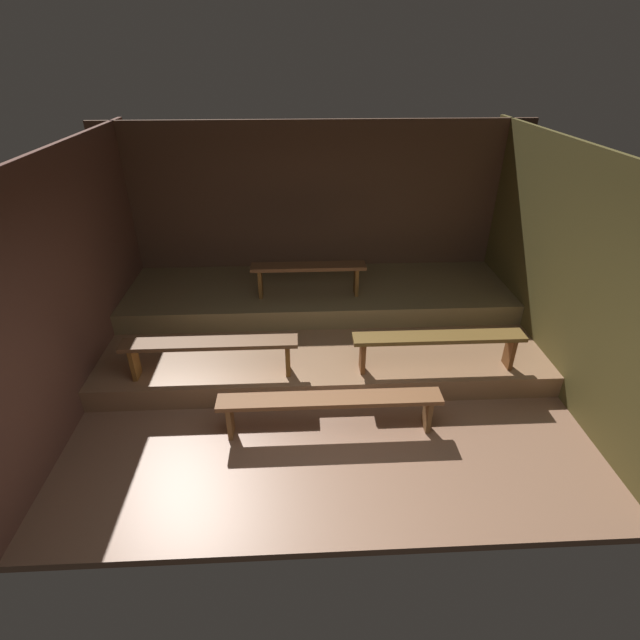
{
  "coord_description": "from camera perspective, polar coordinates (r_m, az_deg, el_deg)",
  "views": [
    {
      "loc": [
        -0.28,
        -2.8,
        3.6
      ],
      "look_at": [
        -0.02,
        2.59,
        0.48
      ],
      "focal_mm": 26.52,
      "sensor_mm": 36.0,
      "label": 1
    }
  ],
  "objects": [
    {
      "name": "wall_back",
      "position": [
        7.42,
        -0.5,
        12.54
      ],
      "size": [
        6.32,
        0.06,
        2.74
      ],
      "primitive_type": "cube",
      "color": "brown",
      "rests_on": "ground"
    },
    {
      "name": "ground",
      "position": [
        6.13,
        0.4,
        -6.42
      ],
      "size": [
        6.32,
        5.04,
        0.08
      ],
      "primitive_type": "cube",
      "color": "#876048"
    },
    {
      "name": "wall_right",
      "position": [
        6.22,
        27.22,
        5.57
      ],
      "size": [
        0.06,
        5.04,
        2.74
      ],
      "primitive_type": "cube",
      "color": "brown",
      "rests_on": "ground"
    },
    {
      "name": "platform_middle",
      "position": [
        7.03,
        -0.19,
        3.11
      ],
      "size": [
        5.52,
        1.56,
        0.28
      ],
      "primitive_type": "cube",
      "color": "olive",
      "rests_on": "platform_lower"
    },
    {
      "name": "platform_lower",
      "position": [
        6.63,
        0.06,
        -1.45
      ],
      "size": [
        5.52,
        2.79,
        0.28
      ],
      "primitive_type": "cube",
      "color": "#916A4A",
      "rests_on": "ground"
    },
    {
      "name": "bench_floor_center",
      "position": [
        5.01,
        1.19,
        -10.0
      ],
      "size": [
        2.34,
        0.25,
        0.46
      ],
      "color": "brown",
      "rests_on": "ground"
    },
    {
      "name": "bench_middle_center",
      "position": [
        6.56,
        -1.42,
        5.92
      ],
      "size": [
        1.58,
        0.25,
        0.46
      ],
      "color": "brown",
      "rests_on": "platform_middle"
    },
    {
      "name": "wall_left",
      "position": [
        5.96,
        -27.55,
        4.49
      ],
      "size": [
        0.06,
        5.04,
        2.74
      ],
      "primitive_type": "cube",
      "color": "brown",
      "rests_on": "ground"
    },
    {
      "name": "bench_lower_right",
      "position": [
        5.64,
        14.1,
        -2.51
      ],
      "size": [
        1.99,
        0.25,
        0.46
      ],
      "color": "brown",
      "rests_on": "platform_lower"
    },
    {
      "name": "bench_lower_left",
      "position": [
        5.5,
        -13.14,
        -3.25
      ],
      "size": [
        1.99,
        0.25,
        0.46
      ],
      "color": "brown",
      "rests_on": "platform_lower"
    }
  ]
}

